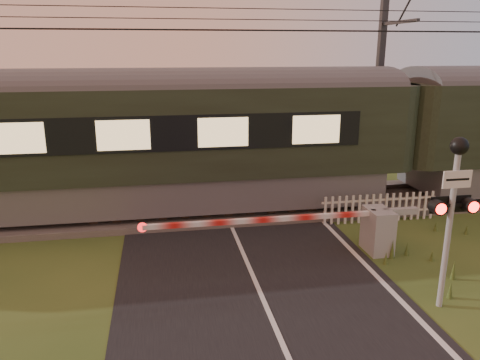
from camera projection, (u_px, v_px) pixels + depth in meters
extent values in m
plane|color=#2C491C|center=(272.00, 320.00, 8.86)|extent=(160.00, 160.00, 0.00)
cube|color=black|center=(272.00, 320.00, 8.86)|extent=(6.00, 140.00, 0.02)
cube|color=#47423D|center=(224.00, 208.00, 15.01)|extent=(140.00, 3.40, 0.24)
cube|color=slate|center=(227.00, 209.00, 14.27)|extent=(140.00, 0.08, 0.14)
cube|color=slate|center=(221.00, 195.00, 15.64)|extent=(140.00, 0.08, 0.14)
cube|color=#2D2116|center=(224.00, 204.00, 14.97)|extent=(0.24, 2.20, 0.06)
cylinder|color=black|center=(223.00, 30.00, 13.26)|extent=(120.00, 0.02, 0.02)
cylinder|color=black|center=(221.00, 30.00, 13.83)|extent=(120.00, 0.02, 0.02)
cylinder|color=black|center=(222.00, 8.00, 13.39)|extent=(120.00, 0.02, 0.02)
cylinder|color=black|center=(222.00, 19.00, 13.47)|extent=(120.00, 0.02, 0.02)
cube|color=slate|center=(39.00, 193.00, 13.88)|extent=(20.73, 2.74, 1.03)
cube|color=black|center=(32.00, 133.00, 13.39)|extent=(21.60, 2.98, 2.57)
cylinder|color=#4C4C4F|center=(26.00, 88.00, 13.05)|extent=(21.60, 1.04, 1.04)
cube|color=#FFD893|center=(16.00, 138.00, 11.90)|extent=(18.57, 0.04, 0.80)
cube|color=gray|center=(378.00, 231.00, 11.76)|extent=(0.56, 0.87, 1.12)
cylinder|color=gray|center=(372.00, 231.00, 11.74)|extent=(0.12, 0.12, 1.12)
cube|color=gray|center=(400.00, 211.00, 11.73)|extent=(0.92, 0.16, 0.16)
cube|color=red|center=(263.00, 220.00, 11.14)|extent=(5.64, 0.11, 0.11)
cylinder|color=red|center=(142.00, 227.00, 10.67)|extent=(0.22, 0.04, 0.22)
cylinder|color=gray|center=(448.00, 233.00, 8.95)|extent=(0.11, 0.11, 3.12)
cube|color=white|center=(457.00, 179.00, 8.60)|extent=(0.57, 0.03, 0.33)
sphere|color=black|center=(459.00, 146.00, 8.49)|extent=(0.33, 0.33, 0.33)
cube|color=black|center=(452.00, 205.00, 8.79)|extent=(0.78, 0.06, 0.06)
cylinder|color=#FF140C|center=(441.00, 209.00, 8.57)|extent=(0.21, 0.02, 0.21)
cylinder|color=#FF140C|center=(474.00, 207.00, 8.68)|extent=(0.21, 0.02, 0.21)
cube|color=black|center=(450.00, 204.00, 8.84)|extent=(0.83, 0.02, 0.33)
cube|color=silver|center=(379.00, 212.00, 13.91)|extent=(3.59, 0.04, 0.06)
cube|color=silver|center=(380.00, 200.00, 13.81)|extent=(3.59, 0.04, 0.06)
cube|color=#2D2D30|center=(378.00, 86.00, 17.25)|extent=(0.23, 0.23, 7.30)
cube|color=#2D2D30|center=(399.00, 22.00, 15.57)|extent=(0.10, 2.40, 0.10)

